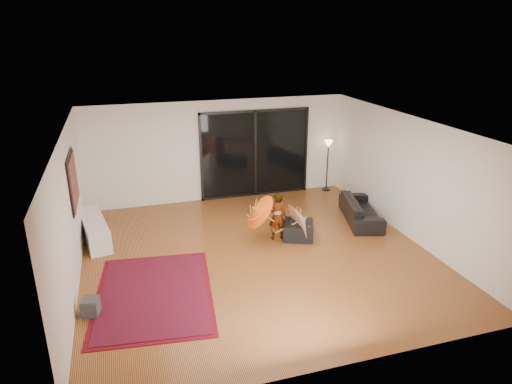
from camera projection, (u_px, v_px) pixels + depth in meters
name	position (u px, v px, depth m)	size (l,w,h in m)	color
floor	(258.00, 255.00, 9.51)	(7.00, 7.00, 0.00)	#A2622C
ceiling	(258.00, 127.00, 8.59)	(7.00, 7.00, 0.00)	white
wall_back	(219.00, 151.00, 12.19)	(7.00, 7.00, 0.00)	silver
wall_front	(338.00, 284.00, 5.91)	(7.00, 7.00, 0.00)	silver
wall_left	(70.00, 214.00, 8.09)	(7.00, 7.00, 0.00)	silver
wall_right	(410.00, 178.00, 10.01)	(7.00, 7.00, 0.00)	silver
sliding_door	(255.00, 154.00, 12.49)	(3.06, 0.07, 2.40)	black
painting	(73.00, 181.00, 8.89)	(0.04, 1.28, 1.08)	black
media_console	(94.00, 229.00, 10.11)	(0.45, 1.79, 0.50)	white
speaker	(91.00, 307.00, 7.50)	(0.26, 0.26, 0.30)	#424244
persian_rug	(154.00, 294.00, 8.12)	(2.34, 3.04, 0.02)	#600814
sofa	(361.00, 210.00, 11.12)	(1.85, 0.72, 0.54)	black
ottoman	(298.00, 230.00, 10.23)	(0.65, 0.65, 0.37)	black
floor_lamp	(328.00, 151.00, 12.89)	(0.25, 0.25, 1.47)	black
child	(277.00, 216.00, 10.06)	(0.40, 0.26, 1.09)	#999999
parasol_orange	(254.00, 212.00, 9.79)	(0.65, 0.83, 0.88)	#DE470B
parasol_white	(305.00, 217.00, 10.10)	(0.52, 0.88, 0.92)	white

